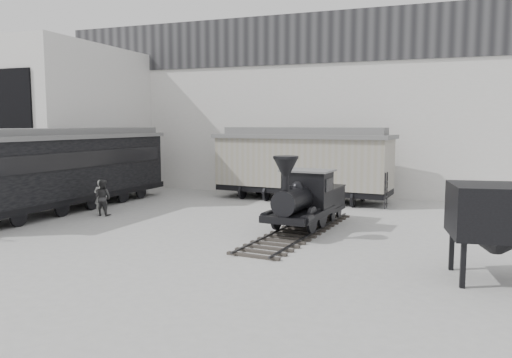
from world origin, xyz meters
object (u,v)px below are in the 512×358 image
at_px(coal_hopper, 498,219).
at_px(locomotive, 305,202).
at_px(visitor_b, 103,197).
at_px(visitor_a, 101,197).
at_px(passenger_coach, 66,168).
at_px(boxcar, 302,162).

bearing_deg(coal_hopper, locomotive, 136.29).
relative_size(visitor_b, coal_hopper, 0.63).
bearing_deg(visitor_a, passenger_coach, -31.07).
height_order(locomotive, visitor_b, locomotive).
bearing_deg(visitor_a, locomotive, 158.58).
relative_size(locomotive, passenger_coach, 0.62).
bearing_deg(passenger_coach, locomotive, 0.24).
distance_m(passenger_coach, visitor_a, 2.73).
xyz_separation_m(boxcar, visitor_b, (-7.78, -7.94, -1.32)).
height_order(passenger_coach, visitor_a, passenger_coach).
relative_size(locomotive, visitor_a, 5.29).
distance_m(visitor_b, coal_hopper, 17.31).
xyz_separation_m(passenger_coach, visitor_a, (2.37, -0.43, -1.28)).
height_order(visitor_b, coal_hopper, coal_hopper).
bearing_deg(boxcar, visitor_b, -128.39).
height_order(visitor_a, visitor_b, visitor_b).
bearing_deg(locomotive, coal_hopper, -29.52).
xyz_separation_m(boxcar, coal_hopper, (8.86, -12.62, -0.42)).
distance_m(locomotive, visitor_a, 10.26).
distance_m(visitor_a, visitor_b, 0.42).
height_order(visitor_a, coal_hopper, coal_hopper).
distance_m(boxcar, visitor_b, 11.20).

